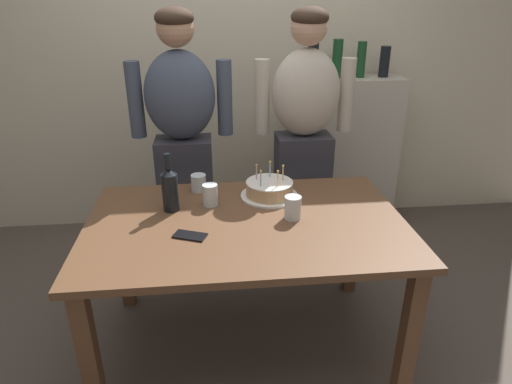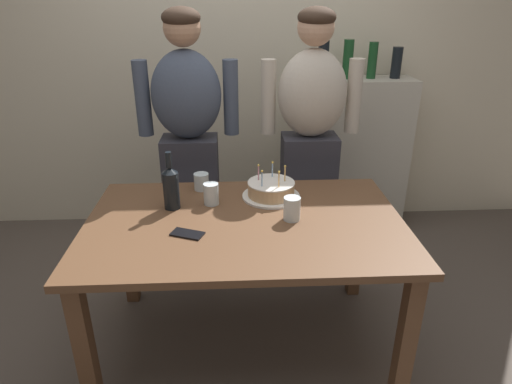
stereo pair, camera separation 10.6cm
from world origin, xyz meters
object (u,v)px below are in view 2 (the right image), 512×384
Objects in this scene: birthday_cake at (271,190)px; wine_bottle at (171,187)px; cell_phone at (187,234)px; water_glass_side at (201,182)px; water_glass_far at (211,194)px; person_man_bearded at (189,145)px; water_glass_near at (292,209)px; person_woman_cardigan at (310,143)px.

wine_bottle reaches higher than birthday_cake.
water_glass_side is at bearing 108.10° from cell_phone.
birthday_cake is 2.74× the size of water_glass_far.
birthday_cake is 0.56m from cell_phone.
cell_phone is at bearing 93.80° from person_man_bearded.
wine_bottle is at bearing -120.57° from water_glass_side.
water_glass_far is 1.21× the size of water_glass_side.
cell_phone is (-0.09, -0.31, -0.05)m from water_glass_far.
water_glass_far is (-0.39, 0.20, -0.00)m from water_glass_near.
birthday_cake is 2.10× the size of cell_phone.
wine_bottle reaches higher than cell_phone.
cell_phone is (-0.03, -0.50, -0.04)m from water_glass_side.
water_glass_far is 0.38× the size of wine_bottle.
cell_phone is (-0.48, -0.12, -0.05)m from water_glass_near.
person_woman_cardigan is at bearing 37.49° from wine_bottle.
water_glass_near reaches higher than water_glass_far.
person_woman_cardigan is (0.74, 0.00, 0.00)m from person_man_bearded.
wine_bottle reaches higher than water_glass_near.
cell_phone is at bearing -70.46° from wine_bottle.
birthday_cake is 3.31× the size of water_glass_side.
water_glass_side is 0.50m from cell_phone.
person_woman_cardigan is at bearing 73.94° from cell_phone.
water_glass_side is 0.76m from person_woman_cardigan.
person_man_bearded reaches higher than water_glass_near.
wine_bottle is (-0.19, -0.04, 0.06)m from water_glass_far.
birthday_cake is at bearing 60.56° from person_woman_cardigan.
water_glass_side reaches higher than cell_phone.
water_glass_side is 0.06× the size of person_man_bearded.
birthday_cake is at bearing 11.53° from wine_bottle.
water_glass_near is at bearing 35.72° from cell_phone.
person_man_bearded is at bearing 105.16° from water_glass_far.
water_glass_side is at bearing 103.63° from person_man_bearded.
water_glass_far reaches higher than water_glass_side.
birthday_cake is 0.39m from water_glass_side.
water_glass_far is at bearing 105.16° from person_man_bearded.
cell_phone is at bearing -136.80° from birthday_cake.
person_man_bearded is at bearing 125.35° from water_glass_near.
birthday_cake reaches higher than water_glass_near.
person_man_bearded is at bearing 115.72° from cell_phone.
water_glass_side is (-0.06, 0.19, -0.01)m from water_glass_far.
birthday_cake is at bearing 12.09° from water_glass_far.
wine_bottle is 0.99m from person_woman_cardigan.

